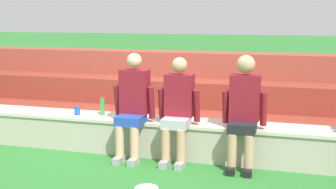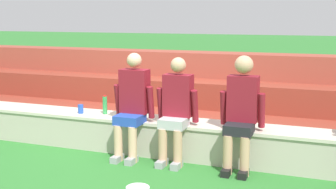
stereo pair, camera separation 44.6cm
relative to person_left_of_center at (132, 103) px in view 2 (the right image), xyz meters
The scene contains 9 objects.
ground_plane 0.72m from the person_left_of_center, 162.12° to the left, with size 80.00×80.00×0.00m, color #2D752D.
stone_seating_wall 0.53m from the person_left_of_center, 96.04° to the left, with size 8.79×0.53×0.48m.
brick_bleachers 1.78m from the person_left_of_center, 90.88° to the left, with size 10.08×1.67×1.24m.
person_left_of_center is the anchor object (origin of this frame).
person_center 0.60m from the person_left_of_center, ahead, with size 0.54×0.53×1.33m.
person_right_of_center 1.42m from the person_left_of_center, ahead, with size 0.54×0.57×1.38m.
water_bottle_near_left 0.64m from the person_left_of_center, 153.07° to the left, with size 0.06×0.06×0.27m.
plastic_cup_middle 0.94m from the person_left_of_center, 167.75° to the left, with size 0.08×0.08×0.13m, color blue.
frisbee 1.32m from the person_left_of_center, 61.96° to the right, with size 0.26×0.26×0.02m, color white.
Camera 2 is at (2.44, -5.05, 1.83)m, focal length 46.77 mm.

